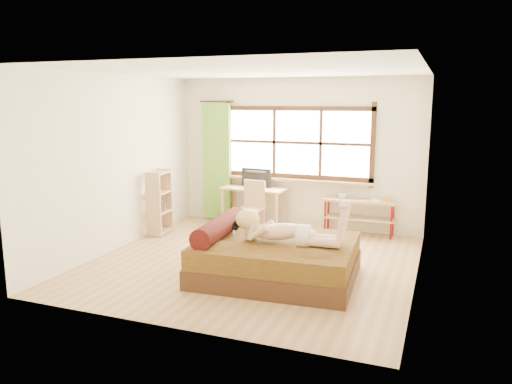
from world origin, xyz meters
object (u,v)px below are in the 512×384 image
at_px(pipe_shelf, 360,209).
at_px(bed, 273,257).
at_px(bookshelf, 159,202).
at_px(woman, 287,220).
at_px(chair, 252,204).
at_px(kitten, 229,225).
at_px(desk, 254,193).

bearing_deg(pipe_shelf, bed, -105.53).
distance_m(bed, bookshelf, 2.91).
bearing_deg(bed, woman, -16.68).
bearing_deg(woman, chair, 118.11).
relative_size(chair, bookshelf, 0.82).
distance_m(bed, chair, 2.35).
bearing_deg(kitten, bed, -12.22).
height_order(pipe_shelf, bookshelf, bookshelf).
relative_size(kitten, pipe_shelf, 0.25).
bearing_deg(desk, woman, -55.28).
xyz_separation_m(bed, desk, (-1.20, 2.43, 0.36)).
relative_size(bed, pipe_shelf, 1.72).
xyz_separation_m(woman, kitten, (-0.87, 0.15, -0.18)).
height_order(bed, bookshelf, bookshelf).
height_order(woman, pipe_shelf, woman).
height_order(woman, kitten, woman).
distance_m(chair, pipe_shelf, 1.87).
distance_m(bed, woman, 0.57).
xyz_separation_m(bed, kitten, (-0.67, 0.10, 0.35)).
xyz_separation_m(kitten, chair, (-0.43, 1.96, -0.12)).
distance_m(pipe_shelf, bookshelf, 3.48).
relative_size(bed, chair, 2.32).
bearing_deg(chair, woman, -53.26).
xyz_separation_m(bed, chair, (-1.10, 2.06, 0.23)).
bearing_deg(desk, chair, -68.51).
bearing_deg(bed, pipe_shelf, 70.94).
xyz_separation_m(woman, pipe_shelf, (0.51, 2.59, -0.36)).
xyz_separation_m(chair, pipe_shelf, (1.81, 0.49, -0.06)).
height_order(desk, chair, chair).
bearing_deg(kitten, chair, 98.81).
bearing_deg(kitten, bookshelf, 142.69).
xyz_separation_m(kitten, desk, (-0.53, 2.32, 0.00)).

